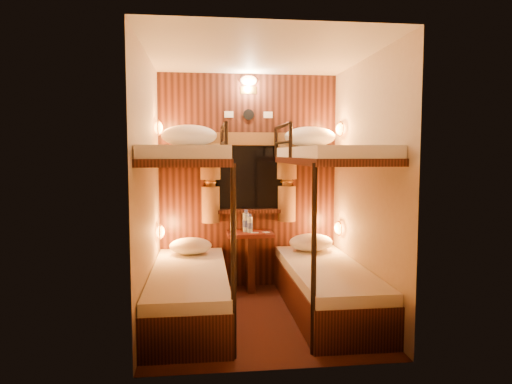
{
  "coord_description": "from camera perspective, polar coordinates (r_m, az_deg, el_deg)",
  "views": [
    {
      "loc": [
        -0.52,
        -4.1,
        1.52
      ],
      "look_at": [
        -0.02,
        0.15,
        1.16
      ],
      "focal_mm": 32.0,
      "sensor_mm": 36.0,
      "label": 1
    }
  ],
  "objects": [
    {
      "name": "back_panel",
      "position": [
        5.17,
        -0.95,
        1.32
      ],
      "size": [
        2.0,
        0.03,
        2.4
      ],
      "primitive_type": "cube",
      "color": "black",
      "rests_on": "floor"
    },
    {
      "name": "bottle_right",
      "position": [
        5.0,
        -0.76,
        -4.11
      ],
      "size": [
        0.06,
        0.06,
        0.21
      ],
      "rotation": [
        0.0,
        0.0,
        -0.37
      ],
      "color": "#99BFE5",
      "rests_on": "table"
    },
    {
      "name": "pillow_lower_right",
      "position": [
        5.03,
        6.88,
        -6.27
      ],
      "size": [
        0.48,
        0.34,
        0.19
      ],
      "primitive_type": "ellipsoid",
      "color": "white",
      "rests_on": "bunk_right"
    },
    {
      "name": "bunk_left",
      "position": [
        4.28,
        -8.35,
        -8.17
      ],
      "size": [
        0.72,
        1.9,
        1.82
      ],
      "color": "black",
      "rests_on": "floor"
    },
    {
      "name": "ceiling",
      "position": [
        4.22,
        0.51,
        16.89
      ],
      "size": [
        2.1,
        2.1,
        0.0
      ],
      "primitive_type": "plane",
      "rotation": [
        3.14,
        0.0,
        0.0
      ],
      "color": "silver",
      "rests_on": "wall_back"
    },
    {
      "name": "curtains",
      "position": [
        5.1,
        -0.88,
        1.99
      ],
      "size": [
        1.1,
        0.22,
        1.0
      ],
      "color": "brown",
      "rests_on": "back_panel"
    },
    {
      "name": "floor",
      "position": [
        4.4,
        0.49,
        -15.33
      ],
      "size": [
        2.1,
        2.1,
        0.0
      ],
      "primitive_type": "plane",
      "color": "#35160E",
      "rests_on": "ground"
    },
    {
      "name": "sachet_a",
      "position": [
        4.99,
        -0.14,
        -5.13
      ],
      "size": [
        0.09,
        0.08,
        0.01
      ],
      "primitive_type": "cube",
      "rotation": [
        0.0,
        0.0,
        -0.25
      ],
      "color": "silver",
      "rests_on": "table"
    },
    {
      "name": "back_fixtures",
      "position": [
        5.18,
        -0.93,
        12.93
      ],
      "size": [
        0.54,
        0.09,
        0.48
      ],
      "color": "black",
      "rests_on": "back_panel"
    },
    {
      "name": "wall_front",
      "position": [
        3.11,
        2.94,
        -1.05
      ],
      "size": [
        2.4,
        0.0,
        2.4
      ],
      "primitive_type": "plane",
      "rotation": [
        -1.57,
        0.0,
        0.0
      ],
      "color": "#C6B293",
      "rests_on": "floor"
    },
    {
      "name": "pillow_upper_left",
      "position": [
        4.77,
        -8.35,
        6.98
      ],
      "size": [
        0.57,
        0.41,
        0.22
      ],
      "primitive_type": "ellipsoid",
      "color": "white",
      "rests_on": "bunk_left"
    },
    {
      "name": "window",
      "position": [
        5.14,
        -0.91,
        1.08
      ],
      "size": [
        1.0,
        0.12,
        0.79
      ],
      "color": "black",
      "rests_on": "back_panel"
    },
    {
      "name": "sachet_b",
      "position": [
        5.04,
        1.22,
        -5.04
      ],
      "size": [
        0.09,
        0.08,
        0.01
      ],
      "primitive_type": "cube",
      "rotation": [
        0.0,
        0.0,
        0.42
      ],
      "color": "silver",
      "rests_on": "table"
    },
    {
      "name": "wall_back",
      "position": [
        5.18,
        -0.97,
        1.33
      ],
      "size": [
        2.4,
        0.0,
        2.4
      ],
      "primitive_type": "plane",
      "rotation": [
        1.57,
        0.0,
        0.0
      ],
      "color": "#C6B293",
      "rests_on": "floor"
    },
    {
      "name": "bunk_right",
      "position": [
        4.43,
        8.79,
        -7.71
      ],
      "size": [
        0.72,
        1.9,
        1.82
      ],
      "color": "black",
      "rests_on": "floor"
    },
    {
      "name": "bottle_left",
      "position": [
        5.04,
        -1.28,
        -3.83
      ],
      "size": [
        0.07,
        0.07,
        0.25
      ],
      "rotation": [
        0.0,
        0.0,
        -0.4
      ],
      "color": "#99BFE5",
      "rests_on": "table"
    },
    {
      "name": "table",
      "position": [
        5.1,
        -0.72,
        -7.65
      ],
      "size": [
        0.5,
        0.34,
        0.66
      ],
      "color": "#542113",
      "rests_on": "floor"
    },
    {
      "name": "reading_lamps",
      "position": [
        4.84,
        -0.55,
        1.55
      ],
      "size": [
        2.0,
        0.2,
        1.25
      ],
      "color": "orange",
      "rests_on": "wall_left"
    },
    {
      "name": "pillow_lower_left",
      "position": [
        4.9,
        -8.17,
        -6.68
      ],
      "size": [
        0.44,
        0.32,
        0.17
      ],
      "primitive_type": "ellipsoid",
      "color": "white",
      "rests_on": "bunk_left"
    },
    {
      "name": "wall_left",
      "position": [
        4.14,
        -13.37,
        0.3
      ],
      "size": [
        0.0,
        2.4,
        2.4
      ],
      "primitive_type": "plane",
      "rotation": [
        1.57,
        0.0,
        1.57
      ],
      "color": "#C6B293",
      "rests_on": "floor"
    },
    {
      "name": "wall_right",
      "position": [
        4.38,
        13.58,
        0.55
      ],
      "size": [
        0.0,
        2.4,
        2.4
      ],
      "primitive_type": "plane",
      "rotation": [
        1.57,
        0.0,
        -1.57
      ],
      "color": "#C6B293",
      "rests_on": "floor"
    },
    {
      "name": "pillow_upper_right",
      "position": [
        5.04,
        6.75,
        6.86
      ],
      "size": [
        0.56,
        0.4,
        0.22
      ],
      "primitive_type": "ellipsoid",
      "color": "white",
      "rests_on": "bunk_right"
    }
  ]
}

